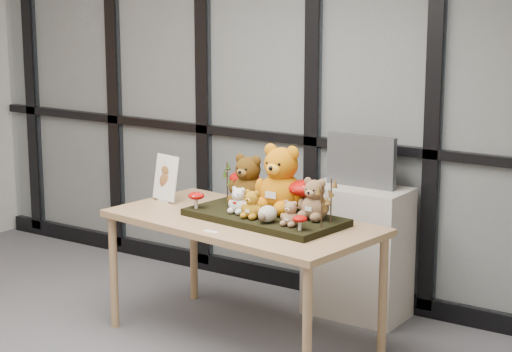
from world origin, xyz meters
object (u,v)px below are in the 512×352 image
Objects in this scene: bear_beige_small at (291,212)px; cabinet at (358,252)px; bear_small_yellow at (252,203)px; monitor at (361,161)px; mushroom_front_left at (196,199)px; bear_white_bow at (239,199)px; display_table at (243,230)px; mushroom_front_right at (300,222)px; diorama_tray at (265,217)px; bear_pooh_yellow at (281,175)px; plush_cream_hedgehog at (268,213)px; sign_holder at (166,180)px; mushroom_back_left at (245,184)px; bear_brown_medium at (248,177)px; bear_tan_back at (315,197)px; mushroom_back_right at (305,196)px.

bear_beige_small is 0.96m from cabinet.
monitor is at bearing 81.34° from bear_small_yellow.
bear_beige_small is at bearing -2.01° from mushroom_front_left.
display_table is at bearing 68.51° from bear_white_bow.
bear_beige_small is 0.11m from mushroom_front_right.
monitor reaches higher than diorama_tray.
cabinet is 0.58m from monitor.
bear_pooh_yellow is 0.31m from plush_cream_hedgehog.
sign_holder is 1.29m from cabinet.
bear_beige_small is 0.53× the size of sign_holder.
mushroom_back_left is 0.24× the size of cabinet.
bear_white_bow is 0.58× the size of sign_holder.
mushroom_back_left is at bearing -133.25° from monitor.
monitor is at bearing 79.88° from diorama_tray.
bear_white_bow is 0.65m from sign_holder.
bear_brown_medium is 0.23m from bear_white_bow.
cabinet is at bearing 97.51° from mushroom_front_right.
monitor is (0.63, 0.85, 0.16)m from mushroom_front_left.
sign_holder is (-0.77, 0.05, 0.11)m from diorama_tray.
monitor reaches higher than mushroom_back_left.
mushroom_front_right is (0.30, -0.29, -0.17)m from bear_pooh_yellow.
bear_tan_back is 1.16× the size of mushroom_back_right.
bear_beige_small reaches higher than diorama_tray.
mushroom_front_right is 0.31× the size of sign_holder.
diorama_tray is at bearing 26.57° from display_table.
plush_cream_hedgehog is at bearing -7.02° from bear_small_yellow.
bear_beige_small is 0.15m from plush_cream_hedgehog.
sign_holder is at bearing -176.40° from mushroom_back_right.
mushroom_back_left is 1.90× the size of mushroom_front_left.
mushroom_back_left is 2.28× the size of mushroom_front_right.
bear_tan_back is 0.27m from mushroom_front_right.
plush_cream_hedgehog reaches higher than cabinet.
bear_small_yellow is (-0.01, -0.11, 0.11)m from diorama_tray.
bear_tan_back reaches higher than mushroom_back_right.
bear_beige_small is 0.66m from mushroom_front_left.
mushroom_front_left is (-0.13, -0.31, -0.05)m from mushroom_back_left.
bear_small_yellow is at bearing -142.77° from bear_tan_back.
bear_white_bow is at bearing -111.49° from display_table.
bear_beige_small is 0.63m from mushroom_back_left.
display_table is 7.57× the size of mushroom_back_right.
bear_pooh_yellow is at bearing 112.41° from plush_cream_hedgehog.
diorama_tray is at bearing -35.55° from mushroom_back_left.
mushroom_back_left is at bearing 154.89° from bear_beige_small.
mushroom_front_left is 0.13× the size of cabinet.
bear_brown_medium is at bearing -126.83° from cabinet.
bear_small_yellow is (-0.30, -0.18, -0.04)m from bear_tan_back.
mushroom_back_right is at bearing 33.00° from display_table.
bear_tan_back is 1.44× the size of bear_small_yellow.
mushroom_back_right is 0.65m from mushroom_front_left.
cabinet is at bearing 60.08° from bear_brown_medium.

